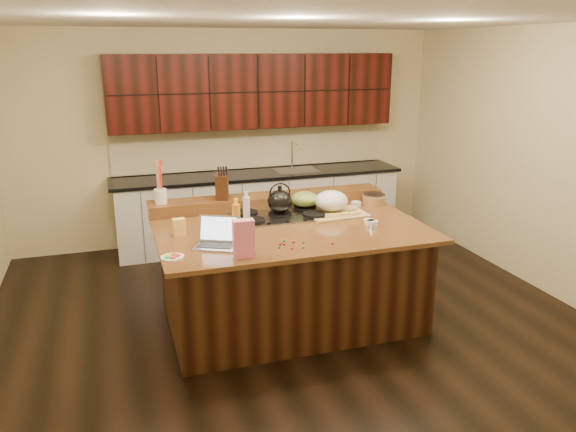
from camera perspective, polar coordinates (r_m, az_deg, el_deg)
name	(u,v)px	position (r m, az deg, el deg)	size (l,w,h in m)	color
room	(290,180)	(4.97, 0.18, 3.70)	(5.52, 5.02, 2.72)	black
island	(290,273)	(5.25, 0.17, -5.76)	(2.40, 1.60, 0.92)	black
back_ledge	(268,200)	(5.71, -2.01, 1.60)	(2.40, 0.30, 0.12)	black
cooktop	(280,215)	(5.36, -0.82, 0.08)	(0.92, 0.52, 0.05)	gray
back_counter	(258,169)	(7.22, -3.05, 4.83)	(3.70, 0.66, 2.40)	silver
kettle	(280,201)	(5.32, -0.83, 1.49)	(0.24, 0.24, 0.22)	black
green_bowl	(305,199)	(5.54, 1.74, 1.74)	(0.27, 0.27, 0.15)	olive
laptop	(217,238)	(4.61, -7.21, -2.24)	(0.42, 0.39, 0.23)	#B7B7BC
oil_bottle	(236,219)	(4.85, -5.27, -0.32)	(0.07, 0.07, 0.27)	orange
vinegar_bottle	(246,210)	(5.15, -4.24, 0.60)	(0.06, 0.06, 0.25)	silver
wooden_tray	(333,204)	(5.46, 4.55, 1.26)	(0.57, 0.45, 0.22)	tan
ramekin_a	(372,223)	(5.16, 8.57, -0.70)	(0.10, 0.10, 0.04)	white
ramekin_b	(369,222)	(5.18, 8.27, -0.60)	(0.10, 0.10, 0.04)	white
ramekin_c	(356,204)	(5.76, 6.95, 1.23)	(0.10, 0.10, 0.04)	white
strainer_bowl	(374,200)	(5.85, 8.74, 1.61)	(0.24, 0.24, 0.09)	#996B3F
kitchen_timer	(372,225)	(5.04, 8.51, -0.96)	(0.08, 0.08, 0.07)	silver
pink_bag	(244,239)	(4.31, -4.54, -2.31)	(0.16, 0.09, 0.30)	pink
candy_plate	(172,257)	(4.42, -11.66, -4.12)	(0.18, 0.18, 0.01)	white
package_box	(179,227)	(4.91, -11.00, -1.10)	(0.11, 0.07, 0.15)	#F5C856
utensil_crock	(161,196)	(5.50, -12.81, 1.97)	(0.12, 0.12, 0.14)	white
knife_block	(222,186)	(5.56, -6.73, 3.00)	(0.12, 0.20, 0.24)	black
gumdrop_0	(280,244)	(4.60, -0.80, -2.87)	(0.02, 0.02, 0.02)	red
gumdrop_1	(303,242)	(4.64, 1.53, -2.67)	(0.02, 0.02, 0.02)	#198C26
gumdrop_2	(332,243)	(4.63, 4.52, -2.78)	(0.02, 0.02, 0.02)	red
gumdrop_3	(303,247)	(4.52, 1.58, -3.21)	(0.02, 0.02, 0.02)	#198C26
gumdrop_4	(294,242)	(4.65, 0.60, -2.66)	(0.02, 0.02, 0.02)	red
gumdrop_5	(293,242)	(4.66, 0.55, -2.62)	(0.02, 0.02, 0.02)	#198C26
gumdrop_6	(292,249)	(4.50, 0.41, -3.33)	(0.02, 0.02, 0.02)	red
gumdrop_7	(282,243)	(4.63, -0.62, -2.74)	(0.02, 0.02, 0.02)	#198C26
gumdrop_8	(294,241)	(4.66, 0.58, -2.60)	(0.02, 0.02, 0.02)	red
gumdrop_9	(279,247)	(4.53, -0.90, -3.20)	(0.02, 0.02, 0.02)	#198C26
gumdrop_10	(284,244)	(4.59, -0.39, -2.89)	(0.02, 0.02, 0.02)	red
gumdrop_11	(284,241)	(4.68, -0.43, -2.51)	(0.02, 0.02, 0.02)	#198C26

